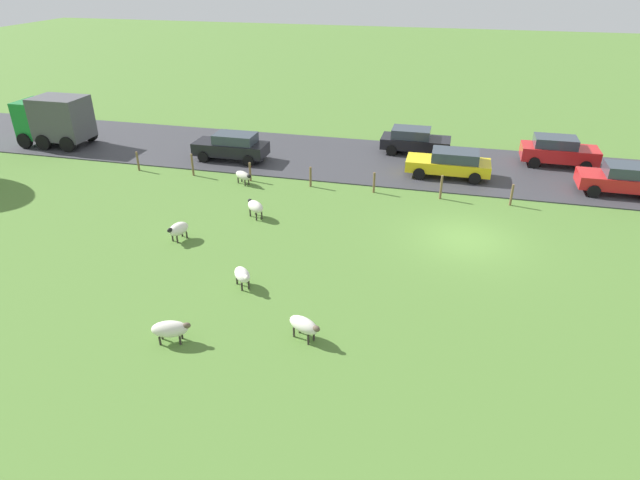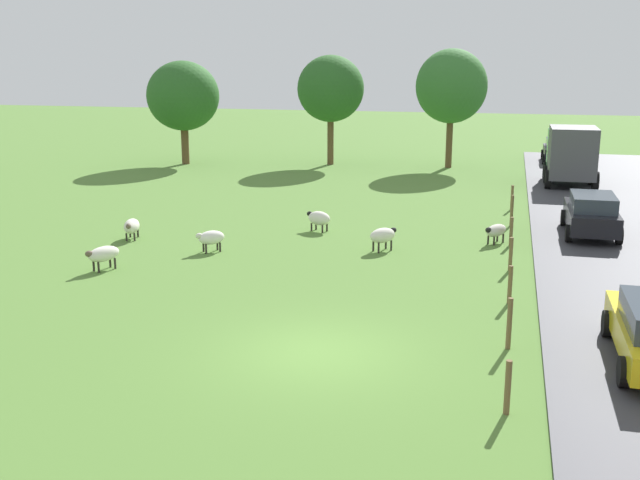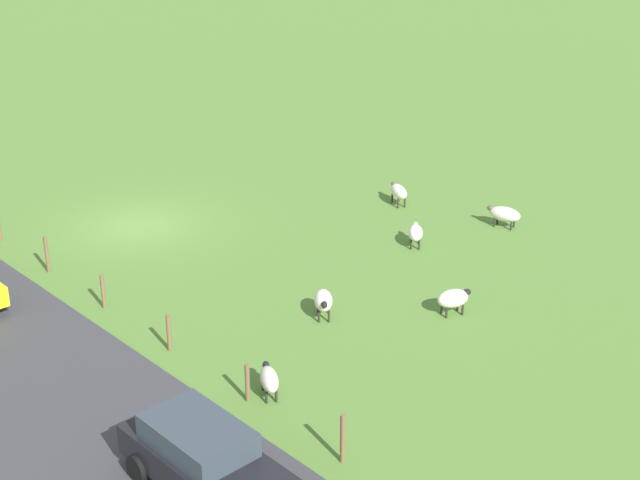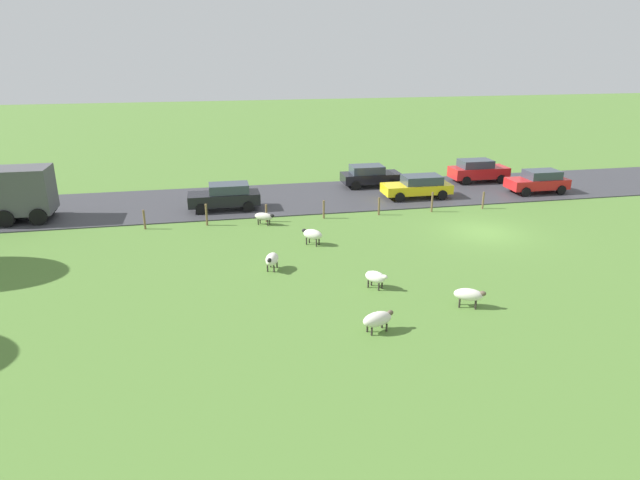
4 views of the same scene
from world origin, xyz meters
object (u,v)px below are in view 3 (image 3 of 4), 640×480
at_px(sheep_0, 269,379).
at_px(sheep_2, 415,233).
at_px(sheep_4, 453,298).
at_px(car_2, 206,459).
at_px(sheep_3, 504,214).
at_px(sheep_5, 323,301).
at_px(sheep_1, 399,192).

xyz_separation_m(sheep_0, sheep_2, (-9.64, -3.70, 0.02)).
height_order(sheep_4, car_2, car_2).
xyz_separation_m(sheep_2, car_2, (13.11, 5.73, 0.39)).
relative_size(sheep_3, car_2, 0.30).
distance_m(sheep_0, car_2, 4.03).
bearing_deg(sheep_0, sheep_3, -168.60).
distance_m(sheep_4, sheep_5, 3.82).
bearing_deg(sheep_3, sheep_0, 11.40).
bearing_deg(sheep_0, sheep_5, -151.38).
bearing_deg(sheep_1, sheep_4, 53.15).
relative_size(sheep_1, car_2, 0.28).
relative_size(sheep_0, sheep_5, 1.04).
bearing_deg(sheep_0, sheep_1, -150.86).
height_order(sheep_2, sheep_3, sheep_3).
distance_m(sheep_0, sheep_1, 13.83).
relative_size(sheep_1, sheep_2, 1.21).
relative_size(sheep_1, sheep_4, 1.10).
height_order(sheep_2, car_2, car_2).
distance_m(sheep_2, car_2, 14.31).
distance_m(sheep_0, sheep_2, 10.33).
relative_size(sheep_0, sheep_1, 0.96).
height_order(sheep_1, sheep_2, sheep_1).
bearing_deg(sheep_2, sheep_3, 164.09).
xyz_separation_m(sheep_2, sheep_5, (5.81, 1.61, 0.05)).
height_order(sheep_0, sheep_2, sheep_2).
relative_size(sheep_3, sheep_4, 1.15).
height_order(sheep_3, sheep_4, sheep_4).
xyz_separation_m(sheep_3, car_2, (16.71, 4.70, 0.40)).
distance_m(sheep_3, car_2, 17.36).
bearing_deg(sheep_4, sheep_5, -39.60).
bearing_deg(sheep_5, sheep_2, -164.52).
bearing_deg(sheep_0, sheep_2, -159.01).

